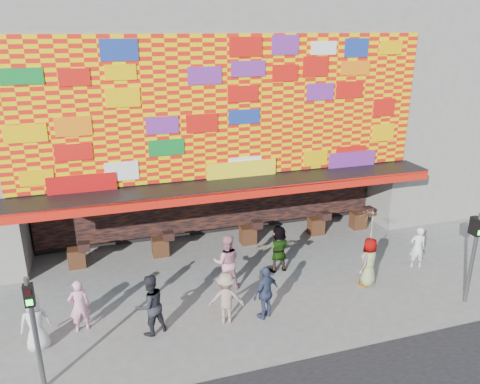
{
  "coord_description": "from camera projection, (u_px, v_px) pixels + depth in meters",
  "views": [
    {
      "loc": [
        -4.45,
        -11.54,
        8.18
      ],
      "look_at": [
        -0.16,
        2.0,
        3.17
      ],
      "focal_mm": 35.0,
      "sensor_mm": 36.0,
      "label": 1
    }
  ],
  "objects": [
    {
      "name": "signal_right",
      "position": [
        475.0,
        248.0,
        14.16
      ],
      "size": [
        0.22,
        0.2,
        3.0
      ],
      "color": "#59595B",
      "rests_on": "ground"
    },
    {
      "name": "signal_left",
      "position": [
        33.0,
        322.0,
        10.63
      ],
      "size": [
        0.22,
        0.2,
        3.0
      ],
      "color": "#59595B",
      "rests_on": "ground"
    },
    {
      "name": "ped_f",
      "position": [
        279.0,
        249.0,
        16.39
      ],
      "size": [
        1.6,
        0.55,
        1.71
      ],
      "primitive_type": "imported",
      "rotation": [
        0.0,
        0.0,
        3.17
      ],
      "color": "gray",
      "rests_on": "ground"
    },
    {
      "name": "ped_e",
      "position": [
        266.0,
        292.0,
        13.72
      ],
      "size": [
        1.06,
        0.81,
        1.67
      ],
      "primitive_type": "imported",
      "rotation": [
        0.0,
        0.0,
        3.61
      ],
      "color": "#333D5A",
      "rests_on": "ground"
    },
    {
      "name": "ground",
      "position": [
        264.0,
        309.0,
        14.36
      ],
      "size": [
        90.0,
        90.0,
        0.0
      ],
      "primitive_type": "plane",
      "color": "slate",
      "rests_on": "ground"
    },
    {
      "name": "shop_building",
      "position": [
        200.0,
        101.0,
        19.98
      ],
      "size": [
        15.2,
        9.4,
        10.0
      ],
      "color": "gray",
      "rests_on": "ground"
    },
    {
      "name": "ped_d",
      "position": [
        226.0,
        298.0,
        13.51
      ],
      "size": [
        1.14,
        0.83,
        1.59
      ],
      "primitive_type": "imported",
      "rotation": [
        0.0,
        0.0,
        2.89
      ],
      "color": "gray",
      "rests_on": "ground"
    },
    {
      "name": "parasol",
      "position": [
        373.0,
        225.0,
        15.06
      ],
      "size": [
        1.26,
        1.27,
        1.89
      ],
      "color": "#FBE29E",
      "rests_on": "ground"
    },
    {
      "name": "ped_i",
      "position": [
        227.0,
        262.0,
        15.3
      ],
      "size": [
        1.04,
        0.88,
        1.87
      ],
      "primitive_type": "imported",
      "rotation": [
        0.0,
        0.0,
        2.93
      ],
      "color": "#C47F91",
      "rests_on": "ground"
    },
    {
      "name": "ped_c",
      "position": [
        150.0,
        305.0,
        12.98
      ],
      "size": [
        1.07,
        0.96,
        1.8
      ],
      "primitive_type": "imported",
      "rotation": [
        0.0,
        0.0,
        3.53
      ],
      "color": "#222228",
      "rests_on": "ground"
    },
    {
      "name": "ped_g",
      "position": [
        369.0,
        262.0,
        15.5
      ],
      "size": [
        0.98,
        0.9,
        1.68
      ],
      "primitive_type": "imported",
      "rotation": [
        0.0,
        0.0,
        3.72
      ],
      "color": "gray",
      "rests_on": "ground"
    },
    {
      "name": "ped_a",
      "position": [
        35.0,
        323.0,
        12.37
      ],
      "size": [
        0.85,
        0.62,
        1.59
      ],
      "primitive_type": "imported",
      "rotation": [
        0.0,
        0.0,
        3.3
      ],
      "color": "silver",
      "rests_on": "ground"
    },
    {
      "name": "neighbor_right",
      "position": [
        455.0,
        74.0,
        23.27
      ],
      "size": [
        11.0,
        8.0,
        12.0
      ],
      "primitive_type": "cube",
      "color": "gray",
      "rests_on": "ground"
    },
    {
      "name": "ped_h",
      "position": [
        418.0,
        247.0,
        16.68
      ],
      "size": [
        0.64,
        0.51,
        1.55
      ],
      "primitive_type": "imported",
      "rotation": [
        0.0,
        0.0,
        2.87
      ],
      "color": "silver",
      "rests_on": "ground"
    },
    {
      "name": "ped_b",
      "position": [
        79.0,
        306.0,
        13.14
      ],
      "size": [
        0.63,
        0.46,
        1.59
      ],
      "primitive_type": "imported",
      "rotation": [
        0.0,
        0.0,
        3.29
      ],
      "color": "pink",
      "rests_on": "ground"
    }
  ]
}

